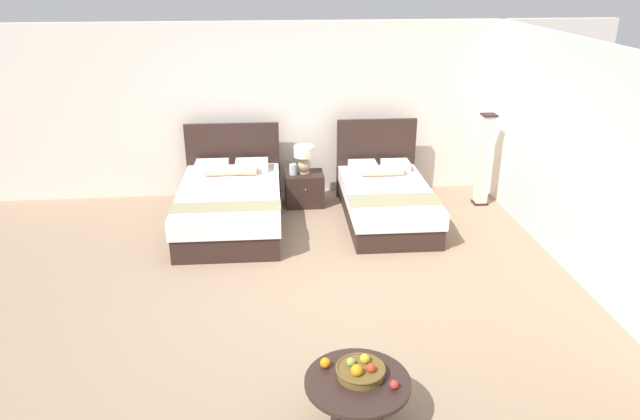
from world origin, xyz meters
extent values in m
cube|color=#977B61|center=(0.00, 0.00, -0.01)|extent=(9.53, 10.03, 0.02)
cube|color=silver|center=(0.00, 3.21, 1.29)|extent=(9.53, 0.12, 2.59)
cube|color=silver|center=(2.96, 0.40, 1.29)|extent=(0.12, 5.63, 2.59)
cube|color=#30201B|center=(-1.08, 1.85, 0.16)|extent=(1.34, 2.15, 0.31)
cube|color=white|center=(-1.08, 1.85, 0.43)|extent=(1.38, 2.19, 0.24)
cube|color=#30201B|center=(-1.06, 2.94, 0.59)|extent=(1.39, 0.08, 1.18)
cube|color=white|center=(-1.35, 2.66, 0.63)|extent=(0.47, 0.31, 0.14)
cube|color=white|center=(-0.78, 2.65, 0.63)|extent=(0.47, 0.31, 0.14)
cylinder|color=beige|center=(-1.07, 2.41, 0.63)|extent=(0.72, 0.16, 0.15)
cube|color=gray|center=(-1.09, 1.22, 0.56)|extent=(1.37, 0.35, 0.01)
cube|color=#30201B|center=(1.08, 1.85, 0.14)|extent=(1.15, 1.99, 0.28)
cube|color=white|center=(1.08, 1.85, 0.39)|extent=(1.19, 2.04, 0.22)
cube|color=#30201B|center=(1.10, 2.87, 0.60)|extent=(1.20, 0.08, 1.21)
cube|color=white|center=(0.85, 2.58, 0.57)|extent=(0.41, 0.31, 0.14)
cube|color=white|center=(1.34, 2.57, 0.57)|extent=(0.41, 0.31, 0.14)
cylinder|color=beige|center=(1.09, 2.34, 0.58)|extent=(0.62, 0.16, 0.15)
cube|color=gray|center=(1.07, 1.38, 0.51)|extent=(1.18, 0.45, 0.01)
cube|color=#30201B|center=(-0.02, 2.59, 0.25)|extent=(0.56, 0.45, 0.49)
sphere|color=tan|center=(-0.02, 2.36, 0.32)|extent=(0.02, 0.02, 0.02)
cylinder|color=tan|center=(-0.02, 2.61, 0.50)|extent=(0.17, 0.17, 0.02)
ellipsoid|color=tan|center=(-0.02, 2.61, 0.61)|extent=(0.19, 0.19, 0.19)
cylinder|color=#99844C|center=(-0.02, 2.61, 0.72)|extent=(0.02, 0.02, 0.04)
cylinder|color=#F3E9C1|center=(-0.02, 2.61, 0.82)|extent=(0.30, 0.30, 0.16)
cylinder|color=#ABC0CA|center=(-0.18, 2.55, 0.57)|extent=(0.11, 0.11, 0.15)
torus|color=#ABC0CA|center=(-0.18, 2.55, 0.65)|extent=(0.10, 0.10, 0.01)
cylinder|color=#30201B|center=(0.06, -2.00, 0.18)|extent=(0.12, 0.12, 0.37)
cylinder|color=#30201B|center=(0.06, -2.00, 0.39)|extent=(0.82, 0.82, 0.04)
cylinder|color=brown|center=(0.09, -1.95, 0.44)|extent=(0.37, 0.37, 0.07)
torus|color=brown|center=(0.09, -1.95, 0.47)|extent=(0.39, 0.39, 0.02)
sphere|color=orange|center=(0.05, -2.02, 0.51)|extent=(0.09, 0.09, 0.09)
sphere|color=red|center=(0.16, -1.99, 0.50)|extent=(0.07, 0.07, 0.07)
sphere|color=gold|center=(0.14, -1.88, 0.51)|extent=(0.08, 0.08, 0.08)
sphere|color=#85A644|center=(0.02, -1.91, 0.50)|extent=(0.07, 0.07, 0.07)
sphere|color=red|center=(0.32, -2.12, 0.44)|extent=(0.07, 0.07, 0.07)
sphere|color=orange|center=(-0.17, -1.82, 0.45)|extent=(0.08, 0.08, 0.08)
cube|color=#321922|center=(2.61, 2.37, 0.01)|extent=(0.20, 0.20, 0.03)
cube|color=#EAEEC6|center=(2.61, 2.37, 0.69)|extent=(0.16, 0.16, 1.31)
cube|color=#321922|center=(2.61, 2.37, 1.36)|extent=(0.20, 0.20, 0.02)
camera|label=1|loc=(-0.57, -5.63, 3.35)|focal=33.25mm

